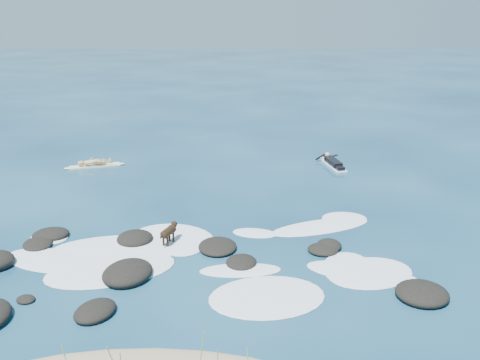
{
  "coord_description": "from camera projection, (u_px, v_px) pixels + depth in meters",
  "views": [
    {
      "loc": [
        2.22,
        -16.67,
        7.81
      ],
      "look_at": [
        1.71,
        4.0,
        0.9
      ],
      "focal_mm": 40.0,
      "sensor_mm": 36.0,
      "label": 1
    }
  ],
  "objects": [
    {
      "name": "breaking_foam",
      "position": [
        210.0,
        256.0,
        17.25
      ],
      "size": [
        13.39,
        7.93,
        0.12
      ],
      "color": "white",
      "rests_on": "ground"
    },
    {
      "name": "ground",
      "position": [
        187.0,
        241.0,
        18.34
      ],
      "size": [
        160.0,
        160.0,
        0.0
      ],
      "primitive_type": "plane",
      "color": "#0A2642",
      "rests_on": "ground"
    },
    {
      "name": "standing_surfer_rig",
      "position": [
        94.0,
        154.0,
        26.39
      ],
      "size": [
        2.88,
        1.28,
        1.68
      ],
      "rotation": [
        0.0,
        0.0,
        0.33
      ],
      "color": "#EFECBF",
      "rests_on": "ground"
    },
    {
      "name": "dog",
      "position": [
        169.0,
        231.0,
        17.94
      ],
      "size": [
        0.55,
        1.12,
        0.74
      ],
      "rotation": [
        0.0,
        0.0,
        1.21
      ],
      "color": "black",
      "rests_on": "ground"
    },
    {
      "name": "reef_rocks",
      "position": [
        126.0,
        273.0,
        15.95
      ],
      "size": [
        14.81,
        6.77,
        0.59
      ],
      "color": "black",
      "rests_on": "ground"
    },
    {
      "name": "paddling_surfer_rig",
      "position": [
        333.0,
        163.0,
        26.71
      ],
      "size": [
        1.34,
        2.72,
        0.47
      ],
      "rotation": [
        0.0,
        0.0,
        1.79
      ],
      "color": "white",
      "rests_on": "ground"
    }
  ]
}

